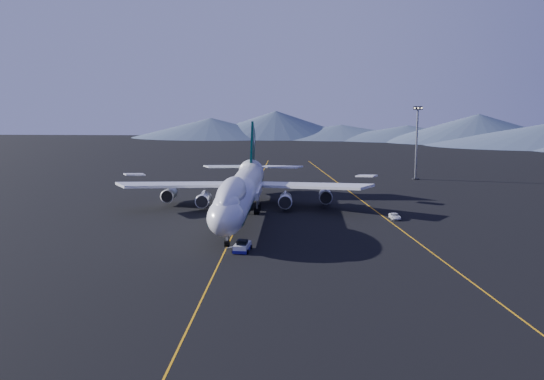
{
  "coord_description": "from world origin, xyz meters",
  "views": [
    {
      "loc": [
        12.93,
        -130.44,
        27.13
      ],
      "look_at": [
        6.76,
        -0.38,
        6.0
      ],
      "focal_mm": 40.0,
      "sensor_mm": 36.0,
      "label": 1
    }
  ],
  "objects_px": {
    "boeing_747": "(241,190)",
    "service_van": "(395,216)",
    "pushback_tug": "(242,247)",
    "floodlight_mast": "(417,143)"
  },
  "relations": [
    {
      "from": "pushback_tug",
      "to": "service_van",
      "type": "bearing_deg",
      "value": 49.23
    },
    {
      "from": "boeing_747",
      "to": "pushback_tug",
      "type": "distance_m",
      "value": 30.13
    },
    {
      "from": "boeing_747",
      "to": "floodlight_mast",
      "type": "bearing_deg",
      "value": 50.63
    },
    {
      "from": "boeing_747",
      "to": "service_van",
      "type": "bearing_deg",
      "value": -2.26
    },
    {
      "from": "boeing_747",
      "to": "service_van",
      "type": "height_order",
      "value": "boeing_747"
    },
    {
      "from": "boeing_747",
      "to": "pushback_tug",
      "type": "height_order",
      "value": "boeing_747"
    },
    {
      "from": "boeing_747",
      "to": "service_van",
      "type": "distance_m",
      "value": 33.8
    },
    {
      "from": "boeing_747",
      "to": "service_van",
      "type": "xyz_separation_m",
      "value": [
        33.37,
        -1.32,
        -5.19
      ]
    },
    {
      "from": "service_van",
      "to": "floodlight_mast",
      "type": "distance_m",
      "value": 63.98
    },
    {
      "from": "pushback_tug",
      "to": "service_van",
      "type": "xyz_separation_m",
      "value": [
        30.37,
        28.22,
        -0.05
      ]
    }
  ]
}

